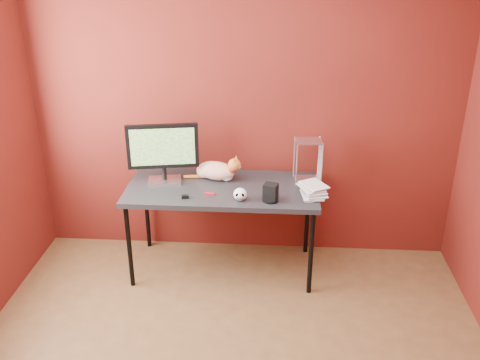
# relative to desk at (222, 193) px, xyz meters

# --- Properties ---
(room) EXTENTS (3.52, 3.52, 2.61)m
(room) POSITION_rel_desk_xyz_m (0.15, -1.37, 0.75)
(room) COLOR brown
(room) RESTS_ON ground
(desk) EXTENTS (1.50, 0.70, 0.75)m
(desk) POSITION_rel_desk_xyz_m (0.00, 0.00, 0.00)
(desk) COLOR black
(desk) RESTS_ON ground
(monitor) EXTENTS (0.56, 0.22, 0.48)m
(monitor) POSITION_rel_desk_xyz_m (-0.47, 0.07, 0.32)
(monitor) COLOR silver
(monitor) RESTS_ON desk
(cat) EXTENTS (0.47, 0.25, 0.22)m
(cat) POSITION_rel_desk_xyz_m (-0.06, 0.14, 0.13)
(cat) COLOR #D35B2C
(cat) RESTS_ON desk
(skull_mug) EXTENTS (0.10, 0.10, 0.10)m
(skull_mug) POSITION_rel_desk_xyz_m (0.16, -0.23, 0.10)
(skull_mug) COLOR white
(skull_mug) RESTS_ON desk
(speaker) EXTENTS (0.12, 0.12, 0.14)m
(speaker) POSITION_rel_desk_xyz_m (0.38, -0.22, 0.11)
(speaker) COLOR black
(speaker) RESTS_ON desk
(book_stack) EXTENTS (0.24, 0.26, 1.04)m
(book_stack) POSITION_rel_desk_xyz_m (0.63, -0.13, 0.57)
(book_stack) COLOR beige
(book_stack) RESTS_ON desk
(wire_rack) EXTENTS (0.21, 0.18, 0.35)m
(wire_rack) POSITION_rel_desk_xyz_m (0.67, 0.17, 0.22)
(wire_rack) COLOR silver
(wire_rack) RESTS_ON desk
(pocket_knife) EXTENTS (0.08, 0.03, 0.01)m
(pocket_knife) POSITION_rel_desk_xyz_m (-0.08, -0.15, 0.06)
(pocket_knife) COLOR #B40D1F
(pocket_knife) RESTS_ON desk
(black_gadget) EXTENTS (0.06, 0.04, 0.03)m
(black_gadget) POSITION_rel_desk_xyz_m (-0.26, -0.22, 0.06)
(black_gadget) COLOR black
(black_gadget) RESTS_ON desk
(washer) EXTENTS (0.04, 0.04, 0.00)m
(washer) POSITION_rel_desk_xyz_m (0.17, -0.16, 0.05)
(washer) COLOR silver
(washer) RESTS_ON desk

